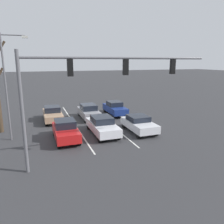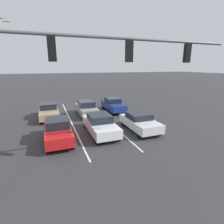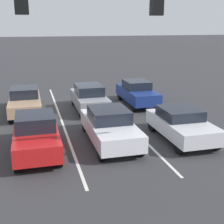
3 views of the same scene
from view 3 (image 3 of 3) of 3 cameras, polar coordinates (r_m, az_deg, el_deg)
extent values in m
plane|color=#333335|center=(20.58, -5.35, 1.06)|extent=(240.00, 240.00, 0.00)
cube|color=silver|center=(18.71, 1.00, -0.36)|extent=(0.12, 16.72, 0.01)
cube|color=silver|center=(18.12, -9.37, -1.12)|extent=(0.12, 16.72, 0.01)
cube|color=silver|center=(14.78, 12.61, -2.53)|extent=(1.93, 4.17, 0.66)
cube|color=black|center=(14.82, 12.33, -0.20)|extent=(1.70, 1.84, 0.47)
cube|color=red|center=(16.77, 11.53, 0.31)|extent=(0.24, 0.06, 0.12)
cube|color=red|center=(16.23, 7.24, -0.01)|extent=(0.24, 0.06, 0.12)
cylinder|color=black|center=(14.08, 18.36, -5.32)|extent=(0.22, 0.67, 0.67)
cylinder|color=black|center=(13.27, 12.26, -6.15)|extent=(0.22, 0.67, 0.67)
cylinder|color=black|center=(16.51, 12.76, -1.79)|extent=(0.22, 0.67, 0.67)
cylinder|color=black|center=(15.83, 7.38, -2.29)|extent=(0.22, 0.67, 0.67)
cube|color=silver|center=(14.06, -0.41, -3.04)|extent=(1.88, 4.72, 0.69)
cube|color=black|center=(14.01, -0.56, -0.46)|extent=(1.66, 1.99, 0.55)
cube|color=red|center=(16.31, -0.21, 0.27)|extent=(0.24, 0.06, 0.12)
cube|color=red|center=(16.04, -4.77, -0.05)|extent=(0.24, 0.06, 0.12)
cylinder|color=black|center=(12.82, 5.13, -6.67)|extent=(0.22, 0.66, 0.66)
cylinder|color=black|center=(12.39, -1.99, -7.43)|extent=(0.22, 0.66, 0.66)
cylinder|color=black|center=(16.00, 0.81, -1.97)|extent=(0.22, 0.66, 0.66)
cylinder|color=black|center=(15.66, -4.92, -2.43)|extent=(0.22, 0.66, 0.66)
cube|color=red|center=(13.27, -13.67, -4.59)|extent=(1.79, 4.21, 0.70)
cube|color=black|center=(13.29, -13.88, -1.63)|extent=(1.57, 1.82, 0.59)
cube|color=red|center=(15.19, -11.59, -1.15)|extent=(0.24, 0.06, 0.12)
cube|color=red|center=(15.19, -16.30, -1.48)|extent=(0.24, 0.06, 0.12)
cylinder|color=black|center=(12.03, -9.68, -8.34)|extent=(0.22, 0.68, 0.68)
cylinder|color=black|center=(12.02, -17.02, -8.86)|extent=(0.22, 0.68, 0.68)
cylinder|color=black|center=(14.84, -10.81, -3.66)|extent=(0.22, 0.68, 0.68)
cylinder|color=black|center=(14.83, -16.71, -4.08)|extent=(0.22, 0.68, 0.68)
cube|color=navy|center=(20.83, 4.63, 3.26)|extent=(1.73, 4.35, 0.71)
cube|color=black|center=(20.85, 4.52, 5.02)|extent=(1.52, 1.86, 0.53)
cube|color=red|center=(22.96, 4.30, 4.90)|extent=(0.24, 0.06, 0.12)
cube|color=red|center=(22.60, 1.39, 4.76)|extent=(0.24, 0.06, 0.12)
cylinder|color=black|center=(19.75, 8.13, 1.39)|extent=(0.22, 0.71, 0.71)
cylinder|color=black|center=(19.23, 4.09, 1.13)|extent=(0.22, 0.71, 0.71)
cylinder|color=black|center=(22.59, 5.05, 3.32)|extent=(0.22, 0.71, 0.71)
cylinder|color=black|center=(22.14, 1.47, 3.12)|extent=(0.22, 0.71, 0.71)
cube|color=gray|center=(19.41, -4.17, 2.19)|extent=(1.78, 4.25, 0.71)
cube|color=black|center=(19.30, -4.23, 4.09)|extent=(1.57, 2.05, 0.58)
cube|color=red|center=(21.49, -3.59, 4.02)|extent=(0.24, 0.06, 0.12)
cube|color=red|center=(21.28, -6.89, 3.82)|extent=(0.24, 0.06, 0.12)
cylinder|color=black|center=(18.17, -0.85, 0.13)|extent=(0.22, 0.61, 0.61)
cylinder|color=black|center=(17.88, -5.59, -0.22)|extent=(0.22, 0.61, 0.61)
cylinder|color=black|center=(21.14, -2.92, 2.35)|extent=(0.22, 0.61, 0.61)
cylinder|color=black|center=(20.89, -7.02, 2.09)|extent=(0.22, 0.61, 0.61)
cube|color=tan|center=(19.40, -15.64, 1.60)|extent=(1.82, 4.65, 0.64)
cube|color=black|center=(19.54, -15.76, 3.52)|extent=(1.60, 1.89, 0.57)
cube|color=red|center=(21.58, -13.96, 3.57)|extent=(0.24, 0.06, 0.12)
cube|color=red|center=(21.61, -17.33, 3.33)|extent=(0.24, 0.06, 0.12)
cylinder|color=black|center=(17.79, -13.08, -0.55)|extent=(0.22, 0.66, 0.66)
cylinder|color=black|center=(17.83, -18.08, -0.90)|extent=(0.22, 0.66, 0.66)
cylinder|color=black|center=(21.17, -13.45, 2.02)|extent=(0.22, 0.66, 0.66)
cylinder|color=black|center=(21.19, -17.66, 1.73)|extent=(0.22, 0.66, 0.66)
sphere|color=#19D83F|center=(8.74, 7.74, 18.29)|extent=(0.20, 0.20, 0.20)
sphere|color=#19D83F|center=(8.09, -16.20, 18.04)|extent=(0.20, 0.20, 0.20)
camera|label=1|loc=(5.12, -170.73, -3.82)|focal=35.00mm
camera|label=2|loc=(0.49, -71.41, 9.78)|focal=28.00mm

